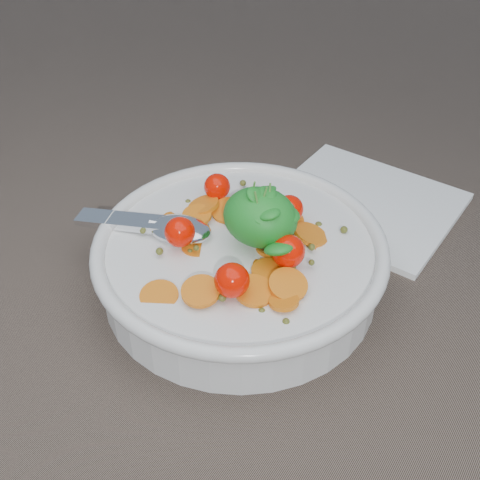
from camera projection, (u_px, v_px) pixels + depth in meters
The scene contains 3 objects.
ground at pixel (275, 289), 0.54m from camera, with size 6.00×6.00×0.00m, color brown.
bowl at pixel (240, 259), 0.53m from camera, with size 0.27×0.25×0.11m.
napkin at pixel (364, 203), 0.64m from camera, with size 0.18×0.16×0.01m, color white.
Camera 1 is at (0.19, -0.34, 0.38)m, focal length 45.00 mm.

